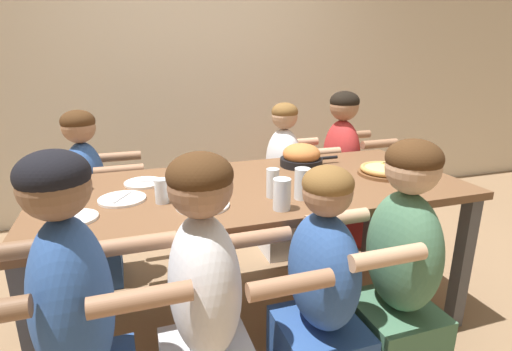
{
  "coord_description": "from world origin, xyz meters",
  "views": [
    {
      "loc": [
        -0.62,
        -1.86,
        1.45
      ],
      "look_at": [
        0.0,
        0.0,
        0.84
      ],
      "focal_mm": 28.0,
      "sensor_mm": 36.0,
      "label": 1
    }
  ],
  "objects_px": {
    "drinking_glass_b": "(281,194)",
    "diner_far_left": "(90,207)",
    "empty_plate_d": "(75,218)",
    "diner_near_midright": "(398,287)",
    "pizza_board_main": "(384,170)",
    "drinking_glass_c": "(216,181)",
    "drinking_glass_e": "(273,184)",
    "drinking_glass_d": "(75,179)",
    "diner_near_center": "(320,314)",
    "diner_far_right": "(340,175)",
    "drinking_glass_f": "(162,193)",
    "empty_plate_c": "(144,183)",
    "drinking_glass_a": "(302,186)",
    "diner_far_midright": "(284,187)",
    "empty_plate_a": "(203,205)",
    "diner_near_midleft": "(205,326)",
    "skillet_bowl": "(302,156)",
    "diner_near_left": "(79,349)",
    "empty_plate_b": "(122,199)"
  },
  "relations": [
    {
      "from": "diner_near_left",
      "to": "drinking_glass_c",
      "type": "bearing_deg",
      "value": -41.53
    },
    {
      "from": "diner_near_midright",
      "to": "pizza_board_main",
      "type": "bearing_deg",
      "value": -29.3
    },
    {
      "from": "empty_plate_c",
      "to": "empty_plate_b",
      "type": "bearing_deg",
      "value": -116.28
    },
    {
      "from": "drinking_glass_b",
      "to": "diner_near_center",
      "type": "distance_m",
      "value": 0.51
    },
    {
      "from": "diner_far_right",
      "to": "empty_plate_c",
      "type": "bearing_deg",
      "value": -71.21
    },
    {
      "from": "diner_far_midright",
      "to": "drinking_glass_e",
      "type": "bearing_deg",
      "value": -25.53
    },
    {
      "from": "empty_plate_a",
      "to": "diner_near_center",
      "type": "height_order",
      "value": "diner_near_center"
    },
    {
      "from": "drinking_glass_a",
      "to": "diner_far_right",
      "type": "distance_m",
      "value": 1.26
    },
    {
      "from": "diner_near_center",
      "to": "diner_far_right",
      "type": "bearing_deg",
      "value": -32.34
    },
    {
      "from": "empty_plate_d",
      "to": "drinking_glass_f",
      "type": "relative_size",
      "value": 1.64
    },
    {
      "from": "drinking_glass_c",
      "to": "diner_far_right",
      "type": "distance_m",
      "value": 1.35
    },
    {
      "from": "empty_plate_a",
      "to": "diner_far_right",
      "type": "height_order",
      "value": "diner_far_right"
    },
    {
      "from": "drinking_glass_d",
      "to": "diner_near_center",
      "type": "height_order",
      "value": "diner_near_center"
    },
    {
      "from": "drinking_glass_b",
      "to": "diner_far_left",
      "type": "relative_size",
      "value": 0.12
    },
    {
      "from": "diner_far_midright",
      "to": "pizza_board_main",
      "type": "bearing_deg",
      "value": 21.21
    },
    {
      "from": "empty_plate_b",
      "to": "diner_near_midleft",
      "type": "bearing_deg",
      "value": -70.1
    },
    {
      "from": "drinking_glass_c",
      "to": "drinking_glass_b",
      "type": "bearing_deg",
      "value": -59.21
    },
    {
      "from": "drinking_glass_b",
      "to": "diner_near_midleft",
      "type": "distance_m",
      "value": 0.62
    },
    {
      "from": "drinking_glass_b",
      "to": "drinking_glass_c",
      "type": "height_order",
      "value": "drinking_glass_b"
    },
    {
      "from": "skillet_bowl",
      "to": "drinking_glass_a",
      "type": "distance_m",
      "value": 0.57
    },
    {
      "from": "drinking_glass_d",
      "to": "drinking_glass_f",
      "type": "relative_size",
      "value": 1.26
    },
    {
      "from": "diner_near_left",
      "to": "diner_near_center",
      "type": "bearing_deg",
      "value": -90.0
    },
    {
      "from": "drinking_glass_b",
      "to": "diner_near_center",
      "type": "xyz_separation_m",
      "value": [
        0.03,
        -0.34,
        -0.38
      ]
    },
    {
      "from": "drinking_glass_e",
      "to": "diner_near_midright",
      "type": "bearing_deg",
      "value": -54.14
    },
    {
      "from": "empty_plate_b",
      "to": "diner_near_midright",
      "type": "xyz_separation_m",
      "value": [
        1.04,
        -0.68,
        -0.27
      ]
    },
    {
      "from": "drinking_glass_b",
      "to": "skillet_bowl",
      "type": "bearing_deg",
      "value": 58.42
    },
    {
      "from": "empty_plate_d",
      "to": "drinking_glass_b",
      "type": "height_order",
      "value": "drinking_glass_b"
    },
    {
      "from": "drinking_glass_d",
      "to": "drinking_glass_f",
      "type": "height_order",
      "value": "drinking_glass_d"
    },
    {
      "from": "drinking_glass_b",
      "to": "drinking_glass_c",
      "type": "xyz_separation_m",
      "value": [
        -0.21,
        0.35,
        -0.02
      ]
    },
    {
      "from": "drinking_glass_c",
      "to": "drinking_glass_f",
      "type": "relative_size",
      "value": 0.94
    },
    {
      "from": "empty_plate_d",
      "to": "drinking_glass_c",
      "type": "xyz_separation_m",
      "value": [
        0.64,
        0.19,
        0.04
      ]
    },
    {
      "from": "empty_plate_a",
      "to": "drinking_glass_f",
      "type": "height_order",
      "value": "drinking_glass_f"
    },
    {
      "from": "drinking_glass_e",
      "to": "drinking_glass_b",
      "type": "bearing_deg",
      "value": -97.57
    },
    {
      "from": "drinking_glass_e",
      "to": "drinking_glass_d",
      "type": "bearing_deg",
      "value": 156.34
    },
    {
      "from": "drinking_glass_f",
      "to": "diner_near_midright",
      "type": "bearing_deg",
      "value": -34.06
    },
    {
      "from": "drinking_glass_d",
      "to": "diner_near_midright",
      "type": "height_order",
      "value": "diner_near_midright"
    },
    {
      "from": "empty_plate_a",
      "to": "diner_near_center",
      "type": "xyz_separation_m",
      "value": [
        0.35,
        -0.48,
        -0.31
      ]
    },
    {
      "from": "empty_plate_c",
      "to": "drinking_glass_a",
      "type": "xyz_separation_m",
      "value": [
        0.69,
        -0.46,
        0.06
      ]
    },
    {
      "from": "empty_plate_a",
      "to": "drinking_glass_d",
      "type": "relative_size",
      "value": 1.68
    },
    {
      "from": "diner_far_right",
      "to": "diner_near_left",
      "type": "xyz_separation_m",
      "value": [
        -1.73,
        -1.39,
        -0.0
      ]
    },
    {
      "from": "drinking_glass_f",
      "to": "diner_near_midleft",
      "type": "xyz_separation_m",
      "value": [
        0.07,
        -0.59,
        -0.3
      ]
    },
    {
      "from": "diner_near_midleft",
      "to": "diner_far_midright",
      "type": "xyz_separation_m",
      "value": [
        0.86,
        1.39,
        -0.03
      ]
    },
    {
      "from": "diner_far_left",
      "to": "drinking_glass_f",
      "type": "bearing_deg",
      "value": 25.81
    },
    {
      "from": "empty_plate_a",
      "to": "drinking_glass_f",
      "type": "distance_m",
      "value": 0.2
    },
    {
      "from": "drinking_glass_b",
      "to": "diner_far_right",
      "type": "height_order",
      "value": "diner_far_right"
    },
    {
      "from": "diner_near_left",
      "to": "drinking_glass_a",
      "type": "bearing_deg",
      "value": -65.66
    },
    {
      "from": "empty_plate_c",
      "to": "diner_near_midright",
      "type": "distance_m",
      "value": 1.32
    },
    {
      "from": "drinking_glass_d",
      "to": "diner_near_midright",
      "type": "bearing_deg",
      "value": -35.39
    },
    {
      "from": "empty_plate_b",
      "to": "diner_near_left",
      "type": "relative_size",
      "value": 0.18
    },
    {
      "from": "empty_plate_d",
      "to": "diner_near_midleft",
      "type": "relative_size",
      "value": 0.16
    }
  ]
}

